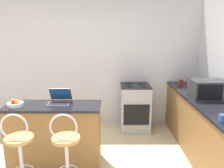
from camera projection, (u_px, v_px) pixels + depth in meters
The scene contains 12 objects.
wall_back at pixel (90, 64), 4.54m from camera, with size 12.00×0.06×2.60m.
breakfast_bar at pixel (54, 135), 3.18m from camera, with size 1.34×0.51×0.92m.
counter_right at pixel (206, 129), 3.39m from camera, with size 0.63×2.75×0.92m.
bar_stool_near at pixel (19, 154), 2.63m from camera, with size 0.40×0.40×1.03m.
bar_stool_far at pixel (66, 154), 2.63m from camera, with size 0.40×0.40×1.03m.
laptop at pixel (59, 99), 3.16m from camera, with size 0.32×0.31×0.21m.
microwave at pixel (207, 89), 3.38m from camera, with size 0.52×0.40×0.29m.
stove_range at pixel (134, 107), 4.39m from camera, with size 0.57×0.61×0.93m.
mug_blue at pixel (222, 118), 2.47m from camera, with size 0.09×0.07×0.09m.
mug_red at pixel (180, 82), 4.36m from camera, with size 0.10×0.08×0.09m.
pepper_mill at pixel (194, 83), 3.97m from camera, with size 0.06×0.06×0.23m.
fruit_bowl at pixel (14, 104), 3.00m from camera, with size 0.22×0.22×0.11m.
Camera 1 is at (0.45, -2.28, 1.90)m, focal length 35.00 mm.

